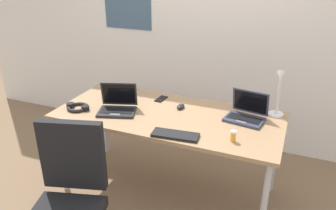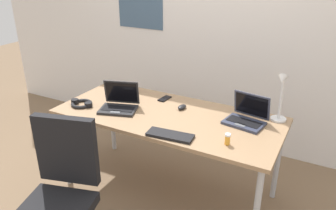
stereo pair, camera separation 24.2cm
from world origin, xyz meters
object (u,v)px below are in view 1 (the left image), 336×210
object	(u,v)px
cell_phone	(161,99)
laptop_back_left	(246,114)
desk_lamp	(278,94)
external_keyboard	(175,135)
pill_bottle	(233,136)
book_stack	(117,94)
computer_mouse	(181,106)
laptop_far_corner	(118,106)
headphones	(78,107)

from	to	relation	value
cell_phone	laptop_back_left	bearing A→B (deg)	-2.65
desk_lamp	external_keyboard	world-z (taller)	desk_lamp
external_keyboard	pill_bottle	world-z (taller)	pill_bottle
external_keyboard	book_stack	distance (m)	0.87
computer_mouse	book_stack	xyz separation A→B (m)	(-0.61, -0.00, 0.02)
external_keyboard	cell_phone	size ratio (longest dim) A/B	2.43
desk_lamp	laptop_far_corner	distance (m)	1.27
desk_lamp	pill_bottle	size ratio (longest dim) A/B	5.07
laptop_back_left	computer_mouse	distance (m)	0.54
computer_mouse	cell_phone	bearing A→B (deg)	157.56
pill_bottle	book_stack	distance (m)	1.19
desk_lamp	cell_phone	bearing A→B (deg)	-178.99
headphones	pill_bottle	size ratio (longest dim) A/B	2.71
desk_lamp	cell_phone	world-z (taller)	desk_lamp
desk_lamp	laptop_back_left	xyz separation A→B (m)	(-0.21, -0.13, -0.15)
laptop_back_left	computer_mouse	bearing A→B (deg)	-179.63
computer_mouse	cell_phone	xyz separation A→B (m)	(-0.23, 0.11, -0.01)
desk_lamp	pill_bottle	world-z (taller)	desk_lamp
cell_phone	external_keyboard	bearing A→B (deg)	-52.41
desk_lamp	book_stack	world-z (taller)	desk_lamp
laptop_far_corner	pill_bottle	distance (m)	0.98
computer_mouse	book_stack	size ratio (longest dim) A/B	0.44
headphones	book_stack	xyz separation A→B (m)	(0.18, 0.33, 0.02)
headphones	book_stack	world-z (taller)	book_stack
desk_lamp	laptop_far_corner	bearing A→B (deg)	-162.42
desk_lamp	laptop_back_left	world-z (taller)	desk_lamp
pill_bottle	laptop_back_left	bearing A→B (deg)	87.14
computer_mouse	headphones	bearing A→B (deg)	-152.41
desk_lamp	book_stack	size ratio (longest dim) A/B	1.84
external_keyboard	cell_phone	distance (m)	0.68
desk_lamp	headphones	size ratio (longest dim) A/B	1.87
laptop_back_left	external_keyboard	distance (m)	0.62
desk_lamp	laptop_back_left	distance (m)	0.29
external_keyboard	book_stack	world-z (taller)	book_stack
laptop_back_left	desk_lamp	bearing A→B (deg)	31.74
laptop_back_left	headphones	xyz separation A→B (m)	(-1.32, -0.34, -0.03)
external_keyboard	laptop_far_corner	bearing A→B (deg)	154.36
cell_phone	pill_bottle	size ratio (longest dim) A/B	1.72
desk_lamp	pill_bottle	bearing A→B (deg)	-114.18
headphones	laptop_back_left	bearing A→B (deg)	14.38
laptop_back_left	headphones	size ratio (longest dim) A/B	1.50
laptop_back_left	laptop_far_corner	bearing A→B (deg)	-165.77
laptop_back_left	laptop_far_corner	world-z (taller)	laptop_far_corner
external_keyboard	pill_bottle	size ratio (longest dim) A/B	4.18
external_keyboard	computer_mouse	distance (m)	0.48
cell_phone	computer_mouse	bearing A→B (deg)	-21.23
laptop_far_corner	pill_bottle	world-z (taller)	laptop_far_corner
headphones	pill_bottle	bearing A→B (deg)	-1.65
headphones	pill_bottle	world-z (taller)	pill_bottle
desk_lamp	cell_phone	xyz separation A→B (m)	(-0.97, -0.02, -0.19)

